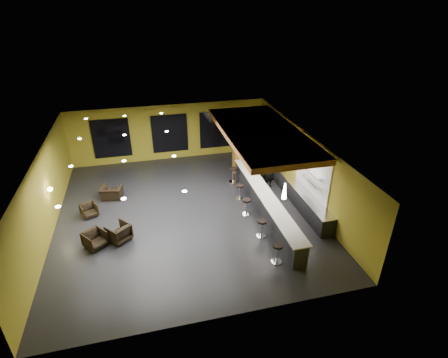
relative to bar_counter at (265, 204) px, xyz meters
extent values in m
cube|color=black|center=(-3.65, 1.00, -0.55)|extent=(12.00, 13.00, 0.10)
cube|color=black|center=(-3.65, 1.00, 3.05)|extent=(12.00, 13.00, 0.10)
cube|color=olive|center=(-3.65, 7.55, 1.25)|extent=(12.00, 0.10, 3.50)
cube|color=olive|center=(-3.65, -5.55, 1.25)|extent=(12.00, 0.10, 3.50)
cube|color=olive|center=(-9.70, 1.00, 1.25)|extent=(0.10, 13.00, 3.50)
cube|color=olive|center=(2.40, 1.00, 1.25)|extent=(0.10, 13.00, 3.50)
cube|color=#9E5F2E|center=(0.35, 2.00, 2.86)|extent=(3.60, 8.00, 0.28)
cube|color=black|center=(-7.15, 7.44, 1.20)|extent=(2.20, 0.06, 2.40)
cube|color=black|center=(-3.65, 7.44, 1.20)|extent=(2.20, 0.06, 2.40)
cube|color=black|center=(-0.65, 7.44, 1.20)|extent=(2.20, 0.06, 2.40)
cube|color=white|center=(2.31, 0.00, 1.50)|extent=(0.06, 3.20, 2.40)
cube|color=black|center=(0.00, 0.00, 0.00)|extent=(0.60, 8.00, 1.00)
cube|color=silver|center=(0.00, 0.00, 0.52)|extent=(0.78, 8.10, 0.05)
cube|color=black|center=(2.00, 0.50, -0.07)|extent=(0.70, 6.00, 0.86)
cube|color=silver|center=(2.00, 0.50, 0.39)|extent=(0.72, 6.00, 0.03)
cube|color=silver|center=(2.17, -0.20, 1.10)|extent=(0.30, 1.50, 0.03)
cube|color=silver|center=(2.17, -0.20, 1.55)|extent=(0.30, 1.50, 0.03)
cube|color=brown|center=(0.00, 4.60, 1.25)|extent=(0.60, 0.60, 3.50)
sphere|color=#FFE5B2|center=(-9.53, 1.50, 1.30)|extent=(0.22, 0.22, 0.22)
cone|color=white|center=(0.00, -2.00, 1.85)|extent=(0.20, 0.20, 0.70)
cone|color=white|center=(0.00, 0.50, 1.85)|extent=(0.20, 0.20, 0.70)
cone|color=white|center=(0.00, 3.00, 1.85)|extent=(0.20, 0.20, 0.70)
imported|color=black|center=(1.09, 2.42, 0.28)|extent=(0.62, 0.46, 1.56)
imported|color=black|center=(1.37, 3.51, 0.32)|extent=(0.80, 0.62, 1.64)
imported|color=black|center=(1.47, 3.31, 0.42)|extent=(0.95, 0.68, 1.83)
imported|color=black|center=(-7.73, -0.68, -0.13)|extent=(1.12, 1.13, 0.74)
imported|color=black|center=(-6.77, -0.47, -0.11)|extent=(1.19, 1.20, 0.78)
imported|color=black|center=(-8.18, 1.79, -0.18)|extent=(0.92, 0.93, 0.65)
imported|color=black|center=(-7.19, 3.23, -0.16)|extent=(1.20, 1.10, 0.68)
cylinder|color=silver|center=(-0.73, -3.41, -0.48)|extent=(0.43, 0.43, 0.03)
cylinder|color=silver|center=(-0.73, -3.41, -0.10)|extent=(0.07, 0.07, 0.75)
cylinder|color=black|center=(-0.73, -3.41, 0.30)|extent=(0.41, 0.41, 0.09)
cylinder|color=silver|center=(-0.77, -1.68, -0.48)|extent=(0.41, 0.41, 0.03)
cylinder|color=silver|center=(-0.77, -1.68, -0.12)|extent=(0.07, 0.07, 0.72)
cylinder|color=black|center=(-0.77, -1.68, 0.27)|extent=(0.39, 0.39, 0.08)
cylinder|color=silver|center=(-0.90, 0.11, -0.48)|extent=(0.42, 0.42, 0.03)
cylinder|color=silver|center=(-0.90, 0.11, -0.11)|extent=(0.07, 0.07, 0.74)
cylinder|color=black|center=(-0.90, 0.11, 0.29)|extent=(0.40, 0.40, 0.08)
cylinder|color=silver|center=(-0.77, 1.61, -0.49)|extent=(0.39, 0.39, 0.03)
cylinder|color=silver|center=(-0.77, 1.61, -0.14)|extent=(0.07, 0.07, 0.69)
cylinder|color=black|center=(-0.77, 1.61, 0.24)|extent=(0.37, 0.37, 0.08)
cylinder|color=silver|center=(-0.65, 3.41, -0.48)|extent=(0.44, 0.44, 0.03)
cylinder|color=silver|center=(-0.65, 3.41, -0.10)|extent=(0.08, 0.08, 0.76)
cylinder|color=black|center=(-0.65, 3.41, 0.32)|extent=(0.41, 0.41, 0.09)
camera|label=1|loc=(-5.32, -13.25, 8.88)|focal=28.00mm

